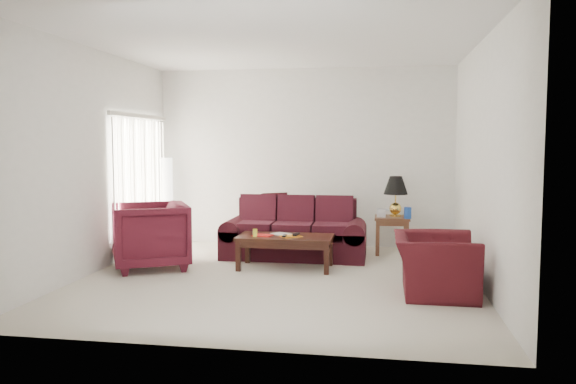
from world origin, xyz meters
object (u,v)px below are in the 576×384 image
Objects in this scene: end_table at (392,235)px; coffee_table at (285,252)px; floor_lamp at (167,201)px; sofa at (294,229)px; armchair_right at (435,265)px; armchair_left at (150,236)px.

end_table reaches higher than coffee_table.
coffee_table is (2.33, -1.52, -0.53)m from floor_lamp.
end_table is 3.84m from floor_lamp.
sofa reaches higher than armchair_right.
floor_lamp is (-3.81, 0.21, 0.46)m from end_table.
armchair_right is (4.25, -2.56, -0.41)m from floor_lamp.
coffee_table is (-1.92, 1.03, -0.11)m from armchair_right.
armchair_left is 0.96× the size of armchair_right.
armchair_right is at bearing -18.43° from coffee_table.
end_table is 1.99m from coffee_table.
end_table is at bearing 10.96° from armchair_right.
coffee_table is at bearing -138.37° from end_table.
armchair_left reaches higher than coffee_table.
sofa is 2.62m from armchair_right.
coffee_table is (-1.48, -1.32, -0.06)m from end_table.
sofa is 2.13× the size of armchair_left.
floor_lamp is 2.83m from coffee_table.
armchair_right is 0.80× the size of coffee_table.
sofa is 1.64× the size of coffee_table.
coffee_table is (-0.01, -0.75, -0.21)m from sofa.
end_table is at bearing 51.47° from coffee_table.
sofa is 3.66× the size of end_table.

